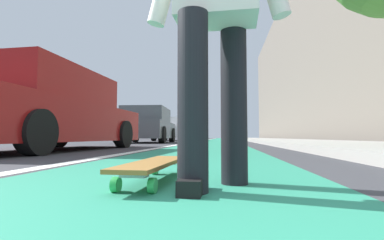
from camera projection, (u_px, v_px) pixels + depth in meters
name	position (u px, v px, depth m)	size (l,w,h in m)	color
ground_plane	(215.00, 144.00, 10.37)	(80.00, 80.00, 0.00)	#38383D
bike_lane_paint	(221.00, 140.00, 24.25)	(56.00, 1.92, 0.00)	#288466
lane_stripe_white	(205.00, 140.00, 20.41)	(52.00, 0.16, 0.01)	silver
sidewalk_curb	(270.00, 140.00, 17.93)	(52.00, 3.20, 0.12)	#9E9B93
building_facade	(297.00, 62.00, 21.93)	(40.00, 1.20, 12.17)	#6F665B
skateboard	(154.00, 165.00, 1.54)	(0.85, 0.24, 0.11)	green
parked_car_near	(49.00, 112.00, 5.18)	(4.60, 2.06, 1.47)	maroon
parked_car_mid	(147.00, 126.00, 12.06)	(4.09, 2.11, 1.49)	#4C5156
parked_car_far	(173.00, 130.00, 18.26)	(4.58, 2.15, 1.47)	silver
traffic_light	(198.00, 100.00, 19.60)	(0.33, 0.28, 4.04)	#2D2D2D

